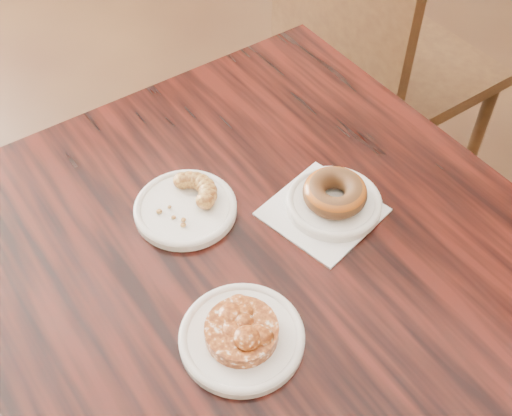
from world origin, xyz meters
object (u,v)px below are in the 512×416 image
Objects in this scene: cruller_fragment at (184,201)px; glazed_donut at (335,193)px; apple_fritter at (241,329)px; cafe_table at (252,369)px; chair_far at (389,67)px.

glazed_donut is at bearing 40.07° from cruller_fragment.
glazed_donut reaches higher than apple_fritter.
glazed_donut is (0.05, 0.15, 0.41)m from cafe_table.
chair_far reaches higher than cruller_fragment.
apple_fritter is (0.08, -0.12, 0.40)m from cafe_table.
glazed_donut is (0.28, -0.76, 0.33)m from chair_far.
apple_fritter is 0.24m from cruller_fragment.
cafe_table is 0.93m from chair_far.
glazed_donut is 0.27m from apple_fritter.
chair_far reaches higher than glazed_donut.
chair_far is 9.00× the size of cruller_fragment.
cafe_table is 6.42× the size of apple_fritter.
apple_fritter is at bearing -82.91° from glazed_donut.
chair_far is at bearing 110.40° from glazed_donut.
chair_far is 0.97m from cruller_fragment.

